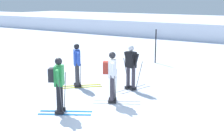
{
  "coord_description": "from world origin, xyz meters",
  "views": [
    {
      "loc": [
        5.02,
        -7.1,
        3.39
      ],
      "look_at": [
        -1.32,
        2.46,
        0.9
      ],
      "focal_mm": 50.43,
      "sensor_mm": 36.0,
      "label": 1
    }
  ],
  "objects_px": {
    "skier_green": "(59,83)",
    "trail_marker_pole": "(156,46)",
    "skier_black": "(131,66)",
    "skier_blue": "(77,64)",
    "skier_white": "(112,75)"
  },
  "relations": [
    {
      "from": "skier_blue",
      "to": "skier_green",
      "type": "distance_m",
      "value": 2.94
    },
    {
      "from": "skier_black",
      "to": "skier_green",
      "type": "height_order",
      "value": "same"
    },
    {
      "from": "skier_white",
      "to": "trail_marker_pole",
      "type": "relative_size",
      "value": 0.95
    },
    {
      "from": "skier_black",
      "to": "skier_green",
      "type": "xyz_separation_m",
      "value": [
        -0.53,
        -3.37,
        0.04
      ]
    },
    {
      "from": "skier_white",
      "to": "skier_black",
      "type": "bearing_deg",
      "value": 97.66
    },
    {
      "from": "skier_white",
      "to": "trail_marker_pole",
      "type": "bearing_deg",
      "value": 104.07
    },
    {
      "from": "skier_white",
      "to": "trail_marker_pole",
      "type": "distance_m",
      "value": 7.06
    },
    {
      "from": "skier_blue",
      "to": "trail_marker_pole",
      "type": "height_order",
      "value": "trail_marker_pole"
    },
    {
      "from": "skier_green",
      "to": "skier_black",
      "type": "bearing_deg",
      "value": 81.07
    },
    {
      "from": "skier_green",
      "to": "trail_marker_pole",
      "type": "relative_size",
      "value": 0.95
    },
    {
      "from": "skier_black",
      "to": "trail_marker_pole",
      "type": "relative_size",
      "value": 0.95
    },
    {
      "from": "skier_blue",
      "to": "skier_white",
      "type": "xyz_separation_m",
      "value": [
        2.17,
        -0.85,
        0.04
      ]
    },
    {
      "from": "skier_green",
      "to": "trail_marker_pole",
      "type": "bearing_deg",
      "value": 96.42
    },
    {
      "from": "skier_green",
      "to": "skier_white",
      "type": "distance_m",
      "value": 1.88
    },
    {
      "from": "skier_black",
      "to": "skier_green",
      "type": "relative_size",
      "value": 1.0
    }
  ]
}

